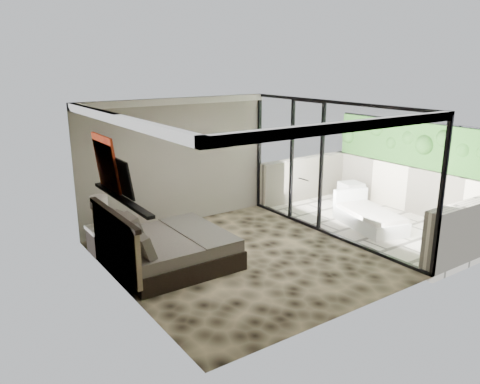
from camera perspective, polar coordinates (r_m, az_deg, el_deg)
floor at (r=8.80m, az=0.17°, el=-8.10°), size 5.00×5.00×0.00m
ceiling at (r=8.09m, az=0.19°, el=10.30°), size 4.50×5.00×0.02m
back_wall at (r=10.43m, az=-7.66°, el=3.62°), size 4.50×0.02×2.80m
left_wall at (r=7.34m, az=-14.34°, el=-1.82°), size 0.02×5.00×2.80m
glass_wall at (r=9.76m, az=11.11°, el=2.65°), size 0.08×5.00×2.80m
terrace_slab at (r=11.24m, az=16.11°, el=-3.70°), size 3.00×5.00×0.12m
parapet_far at (r=12.11m, az=20.41°, el=0.32°), size 0.30×5.00×1.10m
foliage_hedge at (r=11.89m, az=20.91°, el=5.44°), size 0.36×4.60×1.10m
picture_ledge at (r=7.43m, az=-14.23°, el=-0.82°), size 0.12×2.20×0.05m
bed at (r=8.47m, az=-9.02°, el=-6.81°), size 2.05×1.99×1.13m
nightstand at (r=9.34m, az=-16.24°, el=-5.45°), size 0.72×0.72×0.56m
table_lamp at (r=9.15m, az=-16.79°, el=-1.81°), size 0.33×0.33×0.60m
abstract_canvas at (r=7.82m, az=-16.03°, el=3.47°), size 0.13×0.90×0.90m
framed_print at (r=7.29m, az=-13.90°, el=1.55°), size 0.11×0.50×0.60m
ottoman at (r=12.53m, az=13.36°, el=-0.01°), size 0.61×0.61×0.52m
lounger at (r=10.78m, az=15.36°, el=-2.97°), size 1.27×1.88×0.67m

